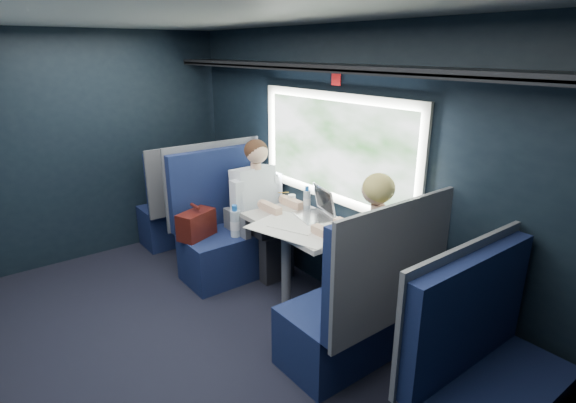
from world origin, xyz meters
TOP-DOWN VIEW (x-y plane):
  - ground at (0.00, 0.00)m, footprint 2.80×4.20m
  - room_shell at (0.02, 0.00)m, footprint 3.00×4.40m
  - table at (1.03, 0.00)m, footprint 0.62×1.00m
  - seat_bay_near at (0.83, 0.87)m, footprint 1.07×0.62m
  - seat_bay_far at (0.85, -0.87)m, footprint 1.04×0.62m
  - seat_row_front at (0.85, 1.80)m, footprint 1.04×0.51m
  - seat_row_back at (0.85, -1.80)m, footprint 1.04×0.51m
  - man at (1.10, 0.70)m, footprint 0.53×0.56m
  - woman at (1.10, -0.71)m, footprint 0.53×0.56m
  - papers at (0.92, -0.09)m, footprint 0.68×0.83m
  - laptop at (1.24, 0.02)m, footprint 0.34×0.39m
  - bottle_small at (1.27, 0.21)m, footprint 0.06×0.06m
  - cup at (1.25, 0.40)m, footprint 0.07×0.07m

SIDE VIEW (x-z plane):
  - ground at x=0.00m, z-range -0.01..0.00m
  - seat_row_front at x=0.85m, z-range -0.17..0.99m
  - seat_row_back at x=0.85m, z-range -0.17..0.99m
  - seat_bay_far at x=0.85m, z-range -0.22..1.04m
  - seat_bay_near at x=0.83m, z-range -0.21..1.05m
  - table at x=1.03m, z-range 0.29..1.03m
  - man at x=1.10m, z-range 0.06..1.38m
  - woman at x=1.10m, z-range 0.07..1.39m
  - papers at x=0.92m, z-range 0.74..0.75m
  - cup at x=1.25m, z-range 0.74..0.83m
  - laptop at x=1.24m, z-range 0.68..0.94m
  - bottle_small at x=1.27m, z-range 0.73..0.95m
  - room_shell at x=0.02m, z-range 0.28..2.68m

